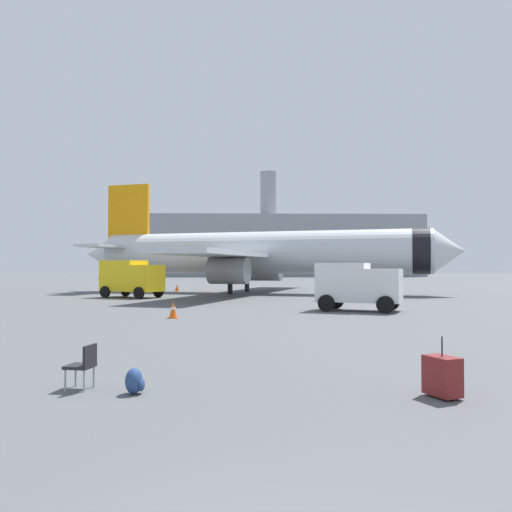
% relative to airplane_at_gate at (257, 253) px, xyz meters
% --- Properties ---
extents(airplane_at_gate, '(34.86, 31.86, 10.50)m').
position_rel_airplane_at_gate_xyz_m(airplane_at_gate, '(0.00, 0.00, 0.00)').
color(airplane_at_gate, silver).
rests_on(airplane_at_gate, ground).
extents(service_truck, '(5.26, 4.29, 2.90)m').
position_rel_airplane_at_gate_xyz_m(service_truck, '(-10.06, -6.39, -2.05)').
color(service_truck, yellow).
rests_on(service_truck, ground).
extents(cargo_van, '(4.83, 3.74, 2.60)m').
position_rel_airplane_at_gate_xyz_m(cargo_van, '(4.81, -19.33, -2.21)').
color(cargo_van, white).
rests_on(cargo_van, ground).
extents(safety_cone_near, '(0.44, 0.44, 0.72)m').
position_rel_airplane_at_gate_xyz_m(safety_cone_near, '(-7.80, 4.25, -3.30)').
color(safety_cone_near, '#F2590C').
rests_on(safety_cone_near, ground).
extents(safety_cone_mid, '(0.44, 0.44, 0.77)m').
position_rel_airplane_at_gate_xyz_m(safety_cone_mid, '(-4.64, -23.01, -3.27)').
color(safety_cone_mid, '#F2590C').
rests_on(safety_cone_mid, ground).
extents(rolling_suitcase, '(0.61, 0.74, 1.10)m').
position_rel_airplane_at_gate_xyz_m(rolling_suitcase, '(2.13, -37.91, -3.27)').
color(rolling_suitcase, maroon).
rests_on(rolling_suitcase, ground).
extents(traveller_backpack, '(0.36, 0.40, 0.48)m').
position_rel_airplane_at_gate_xyz_m(traveller_backpack, '(-3.48, -37.48, -3.42)').
color(traveller_backpack, navy).
rests_on(traveller_backpack, ground).
extents(gate_chair, '(0.57, 0.57, 0.86)m').
position_rel_airplane_at_gate_xyz_m(gate_chair, '(-4.55, -37.09, -3.16)').
color(gate_chair, black).
rests_on(gate_chair, ground).
extents(terminal_building, '(74.75, 17.40, 27.82)m').
position_rel_airplane_at_gate_xyz_m(terminal_building, '(8.06, 90.61, 4.41)').
color(terminal_building, gray).
rests_on(terminal_building, ground).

